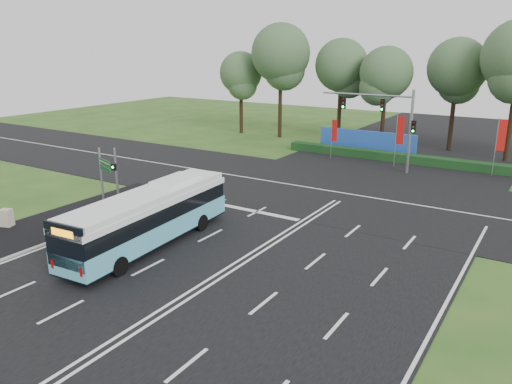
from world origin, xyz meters
The scene contains 16 objects.
ground centered at (0.00, 0.00, 0.00)m, with size 120.00×120.00×0.00m, color #29531B.
road_main centered at (0.00, 0.00, 0.02)m, with size 20.00×120.00×0.04m, color black.
road_cross centered at (0.00, 12.00, 0.03)m, with size 120.00×14.00×0.05m, color black.
bike_path centered at (-12.50, -3.00, 0.03)m, with size 5.00×18.00×0.06m, color black.
kerb_strip centered at (-10.10, -3.00, 0.06)m, with size 0.25×18.00×0.12m, color gray.
city_bus centered at (-5.16, -2.84, 1.64)m, with size 3.13×11.49×3.26m.
pedestrian_signal centered at (-12.08, 1.26, 2.16)m, with size 0.33×0.44×3.95m.
street_sign centered at (-10.75, -0.93, 2.76)m, with size 1.63×0.69×4.44m.
utility_cabinet centered at (-14.54, -5.23, 0.55)m, with size 0.66×0.55×1.10m, color #BBAF96.
banner_flag_left centered at (-5.56, 22.22, 2.54)m, with size 0.57×0.08×3.86m.
banner_flag_mid centered at (0.55, 22.38, 3.01)m, with size 0.68×0.08×4.62m.
banner_flag_right centered at (8.48, 23.53, 3.14)m, with size 0.71×0.18×4.84m.
traffic_light_gantry centered at (0.21, 20.50, 4.66)m, with size 8.41×0.28×7.00m.
hedge centered at (0.00, 24.50, 0.40)m, with size 22.00×1.20×0.80m, color #143717.
blue_hoarding centered at (-4.00, 27.00, 1.10)m, with size 10.00×0.30×2.20m, color blue.
eucalyptus_row centered at (-2.93, 30.82, 8.60)m, with size 41.34×8.72×12.95m.
Camera 1 is at (13.02, -21.06, 10.44)m, focal length 35.00 mm.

